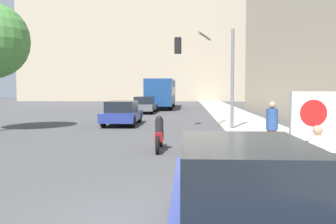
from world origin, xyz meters
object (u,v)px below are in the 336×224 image
jogger_on_sidewalk (272,128)px  car_on_road_nearest (122,113)px  seated_protester (317,151)px  city_bus_on_road (162,92)px  motorcycle_on_road (159,135)px  traffic_light_pole (210,61)px  pedestrian_behind (317,120)px  protest_banner (330,122)px  car_on_road_midblock (145,105)px  parked_car_curbside (243,198)px

jogger_on_sidewalk → car_on_road_nearest: (-6.26, 10.31, -0.24)m
car_on_road_nearest → seated_protester: bearing=-63.4°
city_bus_on_road → motorcycle_on_road: 27.11m
traffic_light_pole → car_on_road_nearest: size_ratio=1.10×
pedestrian_behind → protest_banner: 1.46m
car_on_road_midblock → city_bus_on_road: city_bus_on_road is taller
car_on_road_nearest → jogger_on_sidewalk: bearing=-58.8°
protest_banner → city_bus_on_road: size_ratio=0.21×
car_on_road_midblock → traffic_light_pole: bearing=-69.5°
traffic_light_pole → jogger_on_sidewalk: bearing=-80.3°
traffic_light_pole → car_on_road_midblock: traffic_light_pole is taller
pedestrian_behind → car_on_road_nearest: bearing=-63.6°
pedestrian_behind → motorcycle_on_road: 5.30m
car_on_road_midblock → city_bus_on_road: size_ratio=0.42×
parked_car_curbside → car_on_road_nearest: size_ratio=1.00×
parked_car_curbside → pedestrian_behind: bearing=65.4°
motorcycle_on_road → jogger_on_sidewalk: bearing=-24.8°
jogger_on_sidewalk → parked_car_curbside: jogger_on_sidewalk is taller
seated_protester → motorcycle_on_road: bearing=137.4°
car_on_road_midblock → motorcycle_on_road: (2.71, -19.20, -0.19)m
pedestrian_behind → car_on_road_midblock: (-7.98, 19.26, -0.35)m
city_bus_on_road → pedestrian_behind: bearing=-75.4°
traffic_light_pole → protest_banner: bearing=-68.8°
protest_banner → parked_car_curbside: size_ratio=0.54×
protest_banner → parked_car_curbside: bearing=-118.5°
pedestrian_behind → car_on_road_midblock: size_ratio=0.39×
car_on_road_nearest → parked_car_curbside: bearing=-75.0°
car_on_road_nearest → car_on_road_midblock: size_ratio=0.95×
pedestrian_behind → traffic_light_pole: (-3.19, 6.48, 2.42)m
seated_protester → car_on_road_midblock: size_ratio=0.25×
city_bus_on_road → protest_banner: bearing=-76.3°
pedestrian_behind → car_on_road_nearest: pedestrian_behind is taller
seated_protester → city_bus_on_road: bearing=107.2°
parked_car_curbside → motorcycle_on_road: parked_car_curbside is taller
seated_protester → traffic_light_pole: size_ratio=0.24×
parked_car_curbside → city_bus_on_road: size_ratio=0.39×
seated_protester → traffic_light_pole: 11.35m
car_on_road_nearest → pedestrian_behind: bearing=-47.4°
protest_banner → traffic_light_pole: (-3.08, 7.93, 2.35)m
protest_banner → motorcycle_on_road: size_ratio=1.10×
protest_banner → motorcycle_on_road: bearing=163.7°
pedestrian_behind → car_on_road_midblock: bearing=-83.7°
jogger_on_sidewalk → pedestrian_behind: size_ratio=0.88×
motorcycle_on_road → traffic_light_pole: bearing=72.1°
jogger_on_sidewalk → motorcycle_on_road: size_ratio=0.73×
pedestrian_behind → city_bus_on_road: city_bus_on_road is taller
protest_banner → car_on_road_midblock: protest_banner is taller
jogger_on_sidewalk → traffic_light_pole: (-1.37, 8.01, 2.54)m
car_on_road_nearest → protest_banner: bearing=-52.1°
seated_protester → pedestrian_behind: size_ratio=0.65×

